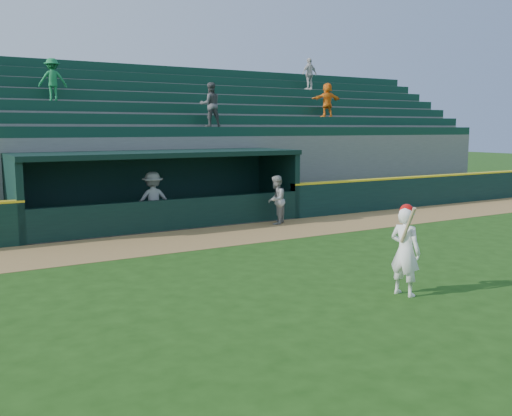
# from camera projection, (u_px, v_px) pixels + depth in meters

# --- Properties ---
(ground) EXTENTS (120.00, 120.00, 0.00)m
(ground) POSITION_uv_depth(u_px,v_px,m) (293.00, 275.00, 12.59)
(ground) COLOR #1D4310
(ground) RESTS_ON ground
(warning_track) EXTENTS (40.00, 3.00, 0.01)m
(warning_track) POSITION_uv_depth(u_px,v_px,m) (198.00, 238.00, 16.76)
(warning_track) COLOR olive
(warning_track) RESTS_ON ground
(field_wall_right) EXTENTS (15.50, 0.30, 1.20)m
(field_wall_right) POSITION_uv_depth(u_px,v_px,m) (442.00, 190.00, 24.32)
(field_wall_right) COLOR black
(field_wall_right) RESTS_ON ground
(wall_stripe_right) EXTENTS (15.50, 0.32, 0.06)m
(wall_stripe_right) POSITION_uv_depth(u_px,v_px,m) (443.00, 175.00, 24.23)
(wall_stripe_right) COLOR yellow
(wall_stripe_right) RESTS_ON field_wall_right
(dugout_player_front) EXTENTS (1.01, 1.00, 1.65)m
(dugout_player_front) POSITION_uv_depth(u_px,v_px,m) (276.00, 200.00, 19.18)
(dugout_player_front) COLOR #9B9B96
(dugout_player_front) RESTS_ON ground
(dugout_player_inside) EXTENTS (1.28, 0.86, 1.83)m
(dugout_player_inside) POSITION_uv_depth(u_px,v_px,m) (153.00, 200.00, 18.39)
(dugout_player_inside) COLOR #A4A49F
(dugout_player_inside) RESTS_ON ground
(dugout) EXTENTS (9.40, 2.80, 2.46)m
(dugout) POSITION_uv_depth(u_px,v_px,m) (158.00, 184.00, 19.20)
(dugout) COLOR #62625D
(dugout) RESTS_ON ground
(stands) EXTENTS (34.50, 6.30, 6.96)m
(stands) POSITION_uv_depth(u_px,v_px,m) (116.00, 149.00, 22.93)
(stands) COLOR slate
(stands) RESTS_ON ground
(batter_at_plate) EXTENTS (0.57, 0.82, 1.80)m
(batter_at_plate) POSITION_uv_depth(u_px,v_px,m) (405.00, 250.00, 10.95)
(batter_at_plate) COLOR white
(batter_at_plate) RESTS_ON ground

